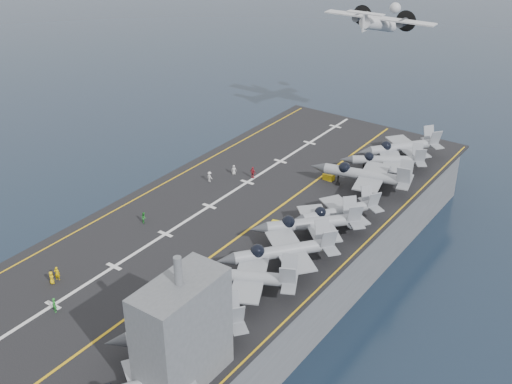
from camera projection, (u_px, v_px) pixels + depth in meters
The scene contains 28 objects.
ground at pixel (241, 275), 100.70m from camera, with size 500.00×500.00×0.00m, color #142135.
hull at pixel (241, 248), 98.36m from camera, with size 36.00×90.00×10.00m, color #56595E.
flight_deck at pixel (241, 219), 95.93m from camera, with size 38.00×92.00×0.40m, color black.
foul_line at pixel (257, 223), 94.30m from camera, with size 0.35×90.00×0.02m, color gold.
landing_centerline at pixel (209, 206), 98.89m from camera, with size 0.50×90.00×0.02m, color silver.
deck_edge_port at pixel (157, 187), 104.49m from camera, with size 0.25×90.00×0.02m, color gold.
deck_edge_stbd at pixel (351, 257), 86.41m from camera, with size 0.25×90.00×0.02m, color gold.
island_superstructure at pixel (182, 321), 63.02m from camera, with size 5.00×10.00×15.00m, color #56595E, non-canonical shape.
fighter_jet_1 at pixel (185, 328), 69.56m from camera, with size 17.36×18.18×5.27m, color #A2ABB2, non-canonical shape.
fighter_jet_2 at pixel (243, 276), 78.08m from camera, with size 18.40×16.12×5.36m, color #9BA4AD, non-canonical shape.
fighter_jet_3 at pixel (284, 250), 82.96m from camera, with size 18.26×19.05×5.53m, color gray, non-canonical shape.
fighter_jet_4 at pixel (313, 222), 89.26m from camera, with size 18.48×18.65×5.47m, color #96A0A7, non-canonical shape.
fighter_jet_5 at pixel (339, 211), 92.74m from camera, with size 15.51×17.01×4.92m, color gray, non-canonical shape.
fighter_jet_6 at pixel (367, 174), 102.36m from camera, with size 18.54×14.47×5.71m, color #9DA4AD, non-canonical shape.
fighter_jet_7 at pixel (388, 159), 108.27m from camera, with size 17.16×15.86×4.96m, color gray, non-canonical shape.
fighter_jet_8 at pixel (403, 146), 112.71m from camera, with size 17.51×18.41×5.33m, color #A0A8B0, non-canonical shape.
tow_cart_a at pixel (171, 292), 78.59m from camera, with size 2.31×1.90×1.19m, color yellow, non-canonical shape.
tow_cart_b at pixel (278, 226), 92.36m from camera, with size 2.33×1.79×1.24m, color yellow, non-canonical shape.
tow_cart_c at pixel (329, 177), 106.73m from camera, with size 1.79×1.18×1.07m, color #C09A0E, non-canonical shape.
crew_0 at pixel (51, 278), 80.77m from camera, with size 1.19×0.94×1.75m, color yellow.
crew_1 at pixel (57, 273), 81.41m from camera, with size 1.41×1.24×1.97m, color #CFAB05.
crew_2 at pixel (144, 217), 94.21m from camera, with size 1.15×1.20×1.67m, color green.
crew_3 at pixel (210, 177), 105.97m from camera, with size 1.13×0.81×1.78m, color silver.
crew_4 at pixel (253, 173), 107.03m from camera, with size 1.30×0.92×2.05m, color #AB202F.
crew_5 at pixel (234, 170), 108.39m from camera, with size 1.18×1.20×1.69m, color silver.
crew_6 at pixel (54, 305), 75.73m from camera, with size 1.26×0.96×1.90m, color #228B2B.
crew_7 at pixel (159, 287), 79.09m from camera, with size 0.82×1.09×1.65m, color #268C33.
transport_plane at pixel (378, 25), 138.05m from camera, with size 25.50×17.95×5.86m, color silver, non-canonical shape.
Camera 1 is at (49.67, -66.45, 58.59)m, focal length 45.00 mm.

